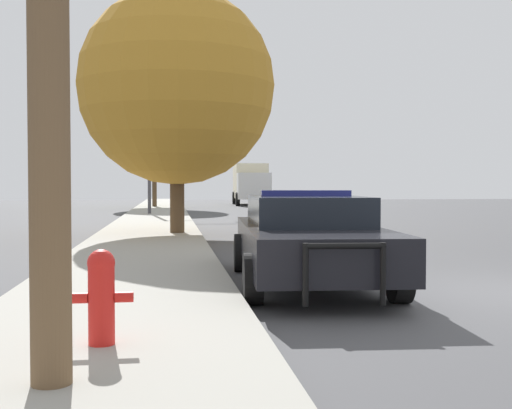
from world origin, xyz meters
TOP-DOWN VIEW (x-y plane):
  - ground_plane at (0.00, 0.00)m, footprint 110.00×110.00m
  - sidewalk_left at (-5.10, 0.00)m, footprint 3.00×110.00m
  - police_car at (-2.41, 1.15)m, footprint 2.38×5.28m
  - fire_hydrant at (-5.10, -2.72)m, footprint 0.55×0.24m
  - traffic_light at (-4.12, 22.86)m, footprint 3.30×0.35m
  - car_background_oncoming at (1.93, 25.19)m, footprint 2.10×4.19m
  - box_truck at (1.58, 39.30)m, footprint 2.80×7.16m
  - tree_sidewalk_near at (-4.27, 10.34)m, footprint 5.68×5.68m
  - tree_sidewalk_far at (-5.43, 33.02)m, footprint 5.86×5.86m

SIDE VIEW (x-z plane):
  - ground_plane at x=0.00m, z-range 0.00..0.00m
  - sidewalk_left at x=-5.10m, z-range 0.00..0.13m
  - fire_hydrant at x=-5.10m, z-range 0.16..0.99m
  - car_background_oncoming at x=1.93m, z-range 0.07..1.29m
  - police_car at x=-2.41m, z-range 0.01..1.45m
  - box_truck at x=1.58m, z-range 0.13..3.19m
  - traffic_light at x=-4.12m, z-range 1.12..5.96m
  - tree_sidewalk_near at x=-4.27m, z-range 0.82..7.88m
  - tree_sidewalk_far at x=-5.43m, z-range 1.42..9.88m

